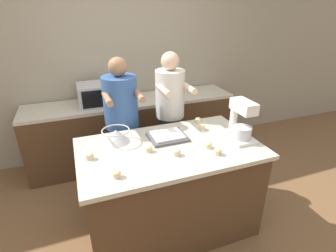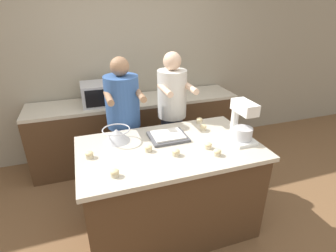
{
  "view_description": "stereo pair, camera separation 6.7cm",
  "coord_description": "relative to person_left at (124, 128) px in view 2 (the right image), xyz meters",
  "views": [
    {
      "loc": [
        -0.73,
        -1.9,
        2.05
      ],
      "look_at": [
        0.0,
        0.05,
        1.09
      ],
      "focal_mm": 28.0,
      "sensor_mm": 36.0,
      "label": 1
    },
    {
      "loc": [
        -0.67,
        -1.92,
        2.05
      ],
      "look_at": [
        0.0,
        0.05,
        1.09
      ],
      "focal_mm": 28.0,
      "sensor_mm": 36.0,
      "label": 2
    }
  ],
  "objects": [
    {
      "name": "cupcake_3",
      "position": [
        0.71,
        -0.48,
        0.11
      ],
      "size": [
        0.07,
        0.07,
        0.06
      ],
      "color": "beige",
      "rests_on": "island_counter"
    },
    {
      "name": "island_counter",
      "position": [
        0.29,
        -0.7,
        -0.37
      ],
      "size": [
        1.6,
        0.94,
        0.91
      ],
      "color": "#4C331E",
      "rests_on": "ground_plane"
    },
    {
      "name": "ground_plane",
      "position": [
        0.29,
        -0.7,
        -0.83
      ],
      "size": [
        16.0,
        16.0,
        0.0
      ],
      "primitive_type": "plane",
      "color": "brown"
    },
    {
      "name": "cupcake_5",
      "position": [
        -0.4,
        -0.66,
        0.11
      ],
      "size": [
        0.07,
        0.07,
        0.06
      ],
      "color": "beige",
      "rests_on": "island_counter"
    },
    {
      "name": "cupcake_6",
      "position": [
        0.59,
        -0.84,
        0.11
      ],
      "size": [
        0.07,
        0.07,
        0.06
      ],
      "color": "beige",
      "rests_on": "island_counter"
    },
    {
      "name": "cupcake_1",
      "position": [
        -0.24,
        -0.99,
        0.11
      ],
      "size": [
        0.07,
        0.07,
        0.06
      ],
      "color": "beige",
      "rests_on": "island_counter"
    },
    {
      "name": "cupcake_4",
      "position": [
        0.75,
        -0.31,
        0.11
      ],
      "size": [
        0.07,
        0.07,
        0.06
      ],
      "color": "beige",
      "rests_on": "island_counter"
    },
    {
      "name": "back_counter",
      "position": [
        0.29,
        0.71,
        -0.39
      ],
      "size": [
        2.8,
        0.6,
        0.89
      ],
      "color": "#4C331E",
      "rests_on": "ground_plane"
    },
    {
      "name": "stand_mixer",
      "position": [
        0.94,
        -0.79,
        0.25
      ],
      "size": [
        0.2,
        0.3,
        0.38
      ],
      "color": "white",
      "rests_on": "island_counter"
    },
    {
      "name": "cupcake_0",
      "position": [
        0.09,
        -0.71,
        0.11
      ],
      "size": [
        0.07,
        0.07,
        0.06
      ],
      "color": "beige",
      "rests_on": "island_counter"
    },
    {
      "name": "cupcake_7",
      "position": [
        0.61,
        -0.97,
        0.11
      ],
      "size": [
        0.07,
        0.07,
        0.06
      ],
      "color": "beige",
      "rests_on": "island_counter"
    },
    {
      "name": "person_right",
      "position": [
        0.55,
        -0.0,
        0.02
      ],
      "size": [
        0.34,
        0.5,
        1.62
      ],
      "color": "#33384C",
      "rests_on": "ground_plane"
    },
    {
      "name": "person_left",
      "position": [
        0.0,
        0.0,
        0.0
      ],
      "size": [
        0.37,
        0.52,
        1.6
      ],
      "color": "brown",
      "rests_on": "ground_plane"
    },
    {
      "name": "mixing_bowl",
      "position": [
        -0.14,
        -0.44,
        0.15
      ],
      "size": [
        0.25,
        0.25,
        0.12
      ],
      "color": "#BCBCC1",
      "rests_on": "island_counter"
    },
    {
      "name": "cupcake_2",
      "position": [
        0.29,
        -0.86,
        0.11
      ],
      "size": [
        0.07,
        0.07,
        0.06
      ],
      "color": "beige",
      "rests_on": "island_counter"
    },
    {
      "name": "back_wall",
      "position": [
        0.29,
        1.06,
        0.52
      ],
      "size": [
        10.0,
        0.06,
        2.7
      ],
      "color": "gray",
      "rests_on": "ground_plane"
    },
    {
      "name": "baking_tray",
      "position": [
        0.32,
        -0.53,
        0.1
      ],
      "size": [
        0.34,
        0.3,
        0.04
      ],
      "color": "#4C4C51",
      "rests_on": "island_counter"
    },
    {
      "name": "microwave_oven",
      "position": [
        -0.13,
        0.71,
        0.19
      ],
      "size": [
        0.54,
        0.4,
        0.27
      ],
      "color": "#B7B7BC",
      "rests_on": "back_counter"
    }
  ]
}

